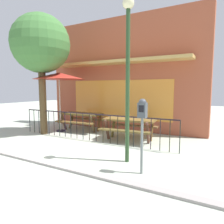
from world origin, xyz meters
TOP-DOWN VIEW (x-y plane):
  - ground at (0.00, 0.00)m, footprint 40.00×40.00m
  - pub_storefront at (0.00, 4.25)m, footprint 7.37×1.33m
  - patio_fence_front at (0.00, 1.75)m, footprint 6.21×0.04m
  - picnic_table_left at (-1.32, 3.01)m, footprint 1.88×1.46m
  - picnic_table_right at (1.22, 2.46)m, footprint 1.91×1.51m
  - patio_umbrella at (-2.01, 2.45)m, footprint 2.16×2.16m
  - parking_meter_near at (2.65, -0.07)m, footprint 0.18×0.17m
  - street_tree at (-2.24, 1.73)m, footprint 2.26×2.26m
  - street_lamp at (2.06, 0.45)m, footprint 0.28×0.28m
  - curb_edge at (0.00, -0.68)m, footprint 10.31×0.20m

SIDE VIEW (x-z plane):
  - ground at x=0.00m, z-range 0.00..0.00m
  - curb_edge at x=0.00m, z-range -0.06..0.06m
  - picnic_table_left at x=-1.32m, z-range 0.21..1.01m
  - picnic_table_right at x=1.22m, z-range 0.21..1.01m
  - patio_fence_front at x=0.00m, z-range 0.18..1.14m
  - parking_meter_near at x=2.65m, z-range 0.44..2.07m
  - patio_umbrella at x=-2.01m, z-range 1.09..3.60m
  - pub_storefront at x=0.00m, z-range 0.00..4.90m
  - street_lamp at x=2.06m, z-range 0.60..4.54m
  - street_tree at x=-2.24m, z-range 1.18..5.87m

